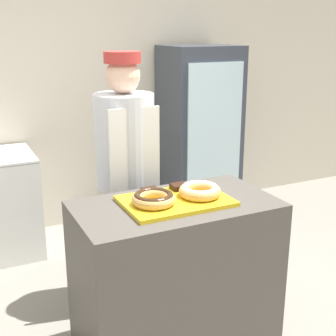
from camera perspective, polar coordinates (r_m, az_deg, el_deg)
name	(u,v)px	position (r m, az deg, el deg)	size (l,w,h in m)	color
wall_back	(74,86)	(4.51, -11.41, 9.78)	(8.00, 0.06, 2.70)	beige
display_counter	(175,275)	(2.85, 0.89, -12.96)	(1.15, 0.63, 0.92)	#4C4742
serving_tray	(176,201)	(2.65, 0.94, -4.04)	(0.60, 0.41, 0.02)	yellow
donut_chocolate_glaze	(154,198)	(2.56, -1.76, -3.68)	(0.24, 0.24, 0.07)	tan
donut_light_glaze	(200,190)	(2.68, 3.90, -2.74)	(0.24, 0.24, 0.07)	tan
brownie_back_left	(151,191)	(2.72, -2.14, -2.85)	(0.09, 0.09, 0.03)	black
brownie_back_right	(179,187)	(2.80, 1.37, -2.29)	(0.09, 0.09, 0.03)	black
baker_person	(126,176)	(3.19, -5.16, -0.93)	(0.40, 0.40, 1.73)	#4C4C51
beverage_fridge	(199,134)	(4.65, 3.81, 4.11)	(0.69, 0.60, 1.71)	#333842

